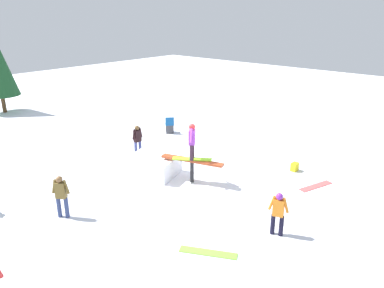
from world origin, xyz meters
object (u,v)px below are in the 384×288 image
bystander_orange (278,212)px  backpack_on_snow (295,167)px  loose_snowboard_white (233,145)px  folding_chair (170,125)px  loose_snowboard_coral (316,186)px  loose_snowboard_lime (208,253)px  bystander_brown (61,194)px  main_rider_on_rail (192,142)px  bystander_black (138,139)px  rail_feature (192,163)px

bystander_orange → backpack_on_snow: (-1.72, 4.50, -0.57)m
loose_snowboard_white → folding_chair: (-3.62, -0.62, 0.40)m
loose_snowboard_coral → loose_snowboard_lime: size_ratio=0.95×
backpack_on_snow → loose_snowboard_white: bearing=-100.0°
bystander_brown → folding_chair: (-3.47, 8.23, -0.36)m
bystander_brown → loose_snowboard_white: bearing=53.8°
backpack_on_snow → folding_chair: bearing=-88.6°
bystander_orange → loose_snowboard_white: size_ratio=0.86×
bystander_brown → loose_snowboard_coral: 8.81m
main_rider_on_rail → folding_chair: (-4.81, 3.70, -1.17)m
bystander_black → backpack_on_snow: bearing=-63.8°
bystander_orange → folding_chair: size_ratio=1.50×
main_rider_on_rail → bystander_black: 3.66m
rail_feature → bystander_brown: size_ratio=1.73×
rail_feature → backpack_on_snow: rail_feature is taller
loose_snowboard_white → bystander_black: bearing=-94.0°
main_rider_on_rail → loose_snowboard_lime: size_ratio=0.88×
bystander_brown → loose_snowboard_lime: size_ratio=0.90×
bystander_black → backpack_on_snow: size_ratio=4.09×
bystander_orange → loose_snowboard_coral: bystander_orange is taller
loose_snowboard_lime → folding_chair: bearing=112.4°
rail_feature → backpack_on_snow: 4.27m
main_rider_on_rail → loose_snowboard_white: (-1.19, 4.32, -1.57)m
bystander_black → bystander_orange: bearing=-101.7°
bystander_orange → loose_snowboard_lime: bearing=-134.3°
main_rider_on_rail → rail_feature: bearing=0.0°
main_rider_on_rail → folding_chair: size_ratio=1.55×
loose_snowboard_white → folding_chair: 3.69m
main_rider_on_rail → loose_snowboard_lime: 4.66m
rail_feature → loose_snowboard_lime: size_ratio=1.55×
bystander_black → bystander_orange: size_ratio=1.05×
loose_snowboard_white → folding_chair: folding_chair is taller
backpack_on_snow → loose_snowboard_coral: bearing=61.0°
rail_feature → bystander_orange: 4.25m
rail_feature → bystander_black: (-3.55, 0.44, 0.02)m
folding_chair → rail_feature: bearing=94.1°
main_rider_on_rail → backpack_on_snow: 4.46m
bystander_brown → loose_snowboard_lime: bystander_brown is taller
rail_feature → loose_snowboard_lime: (3.20, -3.00, -0.75)m
rail_feature → main_rider_on_rail: (0.00, 0.00, 0.82)m
bystander_brown → folding_chair: 8.94m
loose_snowboard_coral → loose_snowboard_white: same height
rail_feature → loose_snowboard_lime: rail_feature is taller
folding_chair → bystander_black: bearing=62.8°
bystander_black → folding_chair: 3.52m
bystander_black → folding_chair: bystander_black is taller
bystander_black → loose_snowboard_white: size_ratio=0.91×
loose_snowboard_coral → loose_snowboard_lime: (-0.45, -5.69, 0.00)m
bystander_black → rail_feature: bearing=-98.0°
loose_snowboard_lime → folding_chair: folding_chair is taller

